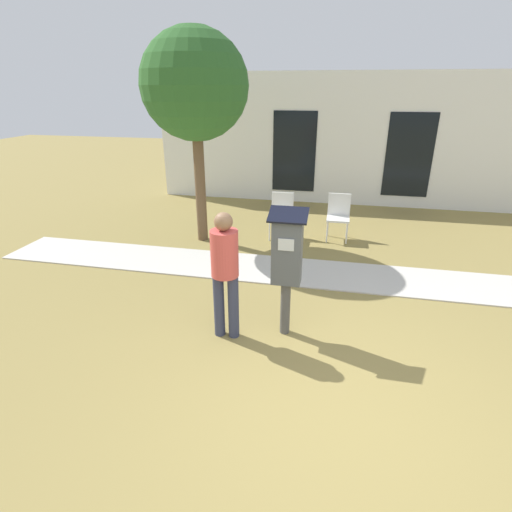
% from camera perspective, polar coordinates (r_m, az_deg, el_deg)
% --- Properties ---
extents(ground_plane, '(40.00, 40.00, 0.00)m').
position_cam_1_polar(ground_plane, '(4.11, 11.78, -21.31)').
color(ground_plane, olive).
extents(sidewalk, '(12.00, 1.10, 0.02)m').
position_cam_1_polar(sidewalk, '(6.65, 12.36, -2.76)').
color(sidewalk, beige).
rests_on(sidewalk, ground).
extents(building_facade, '(10.00, 0.26, 3.20)m').
position_cam_1_polar(building_facade, '(10.62, 13.43, 15.71)').
color(building_facade, white).
rests_on(building_facade, ground).
extents(parking_meter, '(0.44, 0.31, 1.59)m').
position_cam_1_polar(parking_meter, '(4.63, 4.44, -0.21)').
color(parking_meter, '#4C4C4C').
rests_on(parking_meter, ground).
extents(person_standing, '(0.32, 0.32, 1.58)m').
position_cam_1_polar(person_standing, '(4.61, -4.46, -1.54)').
color(person_standing, '#333851').
rests_on(person_standing, ground).
extents(outdoor_chair_left, '(0.44, 0.44, 0.90)m').
position_cam_1_polar(outdoor_chair_left, '(8.07, 3.67, 6.33)').
color(outdoor_chair_left, white).
rests_on(outdoor_chair_left, ground).
extents(outdoor_chair_middle, '(0.44, 0.44, 0.90)m').
position_cam_1_polar(outdoor_chair_middle, '(8.13, 11.70, 6.03)').
color(outdoor_chair_middle, white).
rests_on(outdoor_chair_middle, ground).
extents(tree, '(1.90, 1.90, 3.82)m').
position_cam_1_polar(tree, '(7.64, -8.74, 22.80)').
color(tree, brown).
rests_on(tree, ground).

